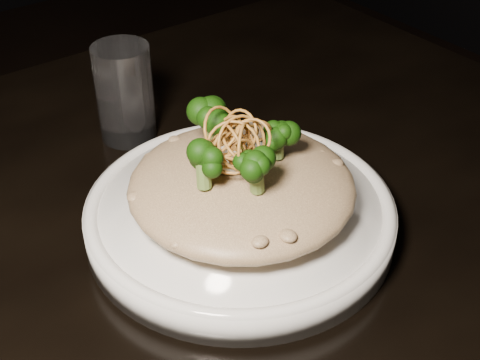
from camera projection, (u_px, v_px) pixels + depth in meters
name	position (u px, v px, depth m)	size (l,w,h in m)	color
table	(146.00, 318.00, 0.64)	(1.10, 0.80, 0.75)	black
plate	(240.00, 216.00, 0.61)	(0.28, 0.28, 0.03)	white
risotto	(242.00, 186.00, 0.58)	(0.20, 0.20, 0.04)	brown
broccoli	(234.00, 143.00, 0.56)	(0.12, 0.12, 0.05)	black
cheese	(240.00, 153.00, 0.57)	(0.06, 0.06, 0.02)	white
shallots	(238.00, 134.00, 0.55)	(0.06, 0.06, 0.04)	brown
drinking_glass	(125.00, 93.00, 0.71)	(0.06, 0.06, 0.11)	silver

